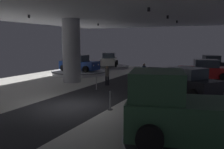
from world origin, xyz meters
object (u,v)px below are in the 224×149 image
column_left (71,51)px  display_platform_mid_right (185,96)px  display_car_deep_left (109,60)px  display_car_deep_right (211,64)px  display_platform_deep_left (109,67)px  display_car_mid_right (186,82)px  display_platform_far_left (80,72)px  display_platform_deep_right (210,72)px  display_platform_near_right (208,146)px  pickup_truck_near_right (199,114)px  visitor_walking_near (144,71)px  display_platform_far_right (203,81)px  display_car_far_right (204,70)px  visitor_walking_far (107,74)px

column_left → display_platform_mid_right: column_left is taller
display_car_deep_left → display_car_deep_right: bearing=1.6°
display_platform_deep_left → display_car_mid_right: (12.10, -13.36, 0.82)m
display_platform_deep_left → display_car_deep_left: (-0.01, 0.03, 0.90)m
column_left → display_platform_far_left: (-2.26, 4.63, -2.55)m
display_car_deep_left → display_platform_deep_right: (12.62, 0.39, -0.90)m
display_platform_near_right → display_car_mid_right: display_car_mid_right is taller
pickup_truck_near_right → visitor_walking_near: size_ratio=3.56×
display_platform_far_right → display_platform_mid_right: size_ratio=0.88×
column_left → display_car_far_right: (10.54, 4.70, -1.68)m
display_car_far_right → display_platform_mid_right: size_ratio=0.84×
display_platform_far_right → display_car_deep_left: bearing=151.8°
display_car_far_right → display_car_deep_left: size_ratio=0.99×
pickup_truck_near_right → display_car_mid_right: bearing=102.1°
display_platform_deep_left → display_platform_mid_right: bearing=-47.9°
display_platform_deep_left → display_car_deep_left: 0.91m
display_car_far_right → display_car_deep_left: 14.27m
display_car_deep_left → display_car_mid_right: bearing=-47.9°
visitor_walking_near → display_car_far_right: bearing=17.5°
display_platform_far_left → display_car_deep_right: size_ratio=1.33×
column_left → display_car_deep_left: bearing=100.1°
display_platform_mid_right → display_car_deep_left: bearing=132.1°
display_platform_deep_left → visitor_walking_far: (5.61, -11.60, 0.73)m
pickup_truck_near_right → display_platform_deep_right: (-1.11, 21.32, -1.06)m
display_platform_deep_right → visitor_walking_far: bearing=-120.2°
pickup_truck_near_right → visitor_walking_far: (-8.10, 9.31, -0.33)m
column_left → display_car_deep_right: column_left is taller
display_car_deep_left → visitor_walking_near: bearing=-47.3°
display_platform_far_right → display_platform_deep_left: 14.22m
display_platform_deep_left → display_car_mid_right: size_ratio=1.16×
display_car_deep_left → visitor_walking_near: (7.64, -8.28, -0.17)m
column_left → visitor_walking_near: 6.68m
display_platform_deep_left → visitor_walking_far: bearing=-64.2°
display_car_deep_left → visitor_walking_far: 12.91m
display_car_deep_right → visitor_walking_far: bearing=-120.3°
display_platform_near_right → display_platform_mid_right: display_platform_near_right is taller
display_car_mid_right → display_car_deep_right: bearing=87.8°
display_platform_deep_right → visitor_walking_near: bearing=-119.9°
display_platform_near_right → display_platform_far_left: bearing=135.4°
display_car_far_right → visitor_walking_near: size_ratio=2.83×
visitor_walking_far → display_car_deep_right: bearing=59.7°
display_car_deep_right → display_car_deep_left: bearing=-178.4°
display_platform_near_right → visitor_walking_far: (-8.41, 9.23, 0.74)m
display_platform_far_left → visitor_walking_far: (5.84, -4.82, 0.70)m
visitor_walking_far → display_platform_deep_left: bearing=115.8°
pickup_truck_near_right → display_platform_far_left: 19.88m
display_platform_far_left → display_platform_deep_right: 14.72m
display_car_far_right → display_platform_far_right: bearing=-166.3°
display_car_deep_right → display_platform_deep_right: bearing=108.0°
display_platform_deep_left → visitor_walking_near: bearing=-47.2°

